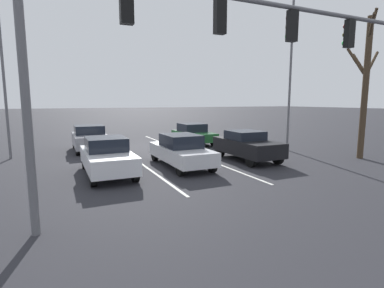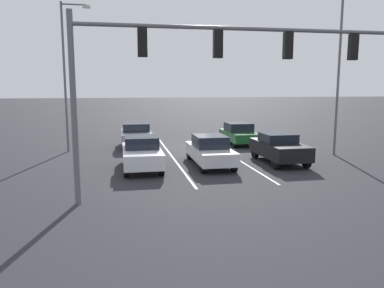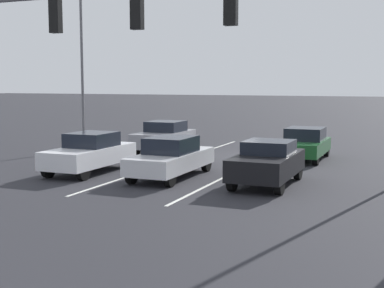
{
  "view_description": "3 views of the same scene",
  "coord_description": "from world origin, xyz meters",
  "px_view_note": "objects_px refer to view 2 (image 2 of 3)",
  "views": [
    {
      "loc": [
        5.56,
        19.68,
        3.12
      ],
      "look_at": [
        -0.58,
        6.32,
        1.0
      ],
      "focal_mm": 28.0,
      "sensor_mm": 36.0,
      "label": 1
    },
    {
      "loc": [
        4.6,
        25.01,
        3.97
      ],
      "look_at": [
        0.99,
        6.16,
        1.05
      ],
      "focal_mm": 35.0,
      "sensor_mm": 36.0,
      "label": 2
    },
    {
      "loc": [
        -8.26,
        24.82,
        3.58
      ],
      "look_at": [
        -1.07,
        7.49,
        1.42
      ],
      "focal_mm": 50.0,
      "sensor_mm": 36.0,
      "label": 3
    }
  ],
  "objects_px": {
    "car_white_rightlane_front": "(142,153)",
    "street_lamp_right_shoulder": "(67,69)",
    "traffic_signal_gantry": "(200,59)",
    "car_black_leftlane_front": "(279,148)",
    "street_lamp_left_shoulder": "(337,63)",
    "car_darkgreen_leftlane_second": "(239,133)",
    "car_gray_rightlane_second": "(136,135)",
    "car_silver_midlane_front": "(210,150)"
  },
  "relations": [
    {
      "from": "car_white_rightlane_front",
      "to": "street_lamp_right_shoulder",
      "type": "bearing_deg",
      "value": -55.11
    },
    {
      "from": "traffic_signal_gantry",
      "to": "car_white_rightlane_front",
      "type": "bearing_deg",
      "value": -71.04
    },
    {
      "from": "car_black_leftlane_front",
      "to": "street_lamp_left_shoulder",
      "type": "height_order",
      "value": "street_lamp_left_shoulder"
    },
    {
      "from": "traffic_signal_gantry",
      "to": "street_lamp_left_shoulder",
      "type": "height_order",
      "value": "street_lamp_left_shoulder"
    },
    {
      "from": "traffic_signal_gantry",
      "to": "street_lamp_right_shoulder",
      "type": "xyz_separation_m",
      "value": [
        5.87,
        -11.07,
        0.16
      ]
    },
    {
      "from": "car_darkgreen_leftlane_second",
      "to": "car_gray_rightlane_second",
      "type": "height_order",
      "value": "car_gray_rightlane_second"
    },
    {
      "from": "car_gray_rightlane_second",
      "to": "car_silver_midlane_front",
      "type": "bearing_deg",
      "value": 117.6
    },
    {
      "from": "car_gray_rightlane_second",
      "to": "street_lamp_right_shoulder",
      "type": "distance_m",
      "value": 6.01
    },
    {
      "from": "car_darkgreen_leftlane_second",
      "to": "car_white_rightlane_front",
      "type": "bearing_deg",
      "value": 43.6
    },
    {
      "from": "car_white_rightlane_front",
      "to": "car_gray_rightlane_second",
      "type": "bearing_deg",
      "value": -90.2
    },
    {
      "from": "car_black_leftlane_front",
      "to": "car_white_rightlane_front",
      "type": "xyz_separation_m",
      "value": [
        7.23,
        0.13,
        -0.01
      ]
    },
    {
      "from": "car_silver_midlane_front",
      "to": "street_lamp_left_shoulder",
      "type": "height_order",
      "value": "street_lamp_left_shoulder"
    },
    {
      "from": "car_gray_rightlane_second",
      "to": "street_lamp_right_shoulder",
      "type": "height_order",
      "value": "street_lamp_right_shoulder"
    },
    {
      "from": "car_darkgreen_leftlane_second",
      "to": "car_gray_rightlane_second",
      "type": "relative_size",
      "value": 1.03
    },
    {
      "from": "car_black_leftlane_front",
      "to": "car_white_rightlane_front",
      "type": "relative_size",
      "value": 0.94
    },
    {
      "from": "street_lamp_left_shoulder",
      "to": "car_silver_midlane_front",
      "type": "bearing_deg",
      "value": 11.12
    },
    {
      "from": "car_white_rightlane_front",
      "to": "traffic_signal_gantry",
      "type": "relative_size",
      "value": 0.36
    },
    {
      "from": "car_silver_midlane_front",
      "to": "car_gray_rightlane_second",
      "type": "relative_size",
      "value": 1.16
    },
    {
      "from": "car_silver_midlane_front",
      "to": "street_lamp_left_shoulder",
      "type": "distance_m",
      "value": 9.18
    },
    {
      "from": "car_black_leftlane_front",
      "to": "street_lamp_left_shoulder",
      "type": "bearing_deg",
      "value": -158.31
    },
    {
      "from": "car_silver_midlane_front",
      "to": "street_lamp_right_shoulder",
      "type": "distance_m",
      "value": 10.36
    },
    {
      "from": "car_gray_rightlane_second",
      "to": "street_lamp_right_shoulder",
      "type": "xyz_separation_m",
      "value": [
        4.09,
        0.99,
        4.29
      ]
    },
    {
      "from": "car_darkgreen_leftlane_second",
      "to": "traffic_signal_gantry",
      "type": "xyz_separation_m",
      "value": [
        5.44,
        12.13,
        4.18
      ]
    },
    {
      "from": "car_white_rightlane_front",
      "to": "traffic_signal_gantry",
      "type": "distance_m",
      "value": 6.91
    },
    {
      "from": "car_white_rightlane_front",
      "to": "car_darkgreen_leftlane_second",
      "type": "height_order",
      "value": "car_white_rightlane_front"
    },
    {
      "from": "traffic_signal_gantry",
      "to": "street_lamp_left_shoulder",
      "type": "relative_size",
      "value": 1.28
    },
    {
      "from": "traffic_signal_gantry",
      "to": "street_lamp_left_shoulder",
      "type": "bearing_deg",
      "value": -143.68
    },
    {
      "from": "car_white_rightlane_front",
      "to": "car_gray_rightlane_second",
      "type": "height_order",
      "value": "same"
    },
    {
      "from": "traffic_signal_gantry",
      "to": "car_darkgreen_leftlane_second",
      "type": "bearing_deg",
      "value": -114.16
    },
    {
      "from": "car_black_leftlane_front",
      "to": "car_darkgreen_leftlane_second",
      "type": "bearing_deg",
      "value": -90.07
    },
    {
      "from": "car_silver_midlane_front",
      "to": "car_darkgreen_leftlane_second",
      "type": "relative_size",
      "value": 1.12
    },
    {
      "from": "traffic_signal_gantry",
      "to": "street_lamp_left_shoulder",
      "type": "distance_m",
      "value": 11.79
    },
    {
      "from": "car_gray_rightlane_second",
      "to": "street_lamp_left_shoulder",
      "type": "height_order",
      "value": "street_lamp_left_shoulder"
    },
    {
      "from": "car_darkgreen_leftlane_second",
      "to": "street_lamp_left_shoulder",
      "type": "distance_m",
      "value": 8.01
    },
    {
      "from": "car_silver_midlane_front",
      "to": "car_white_rightlane_front",
      "type": "relative_size",
      "value": 1.05
    },
    {
      "from": "car_black_leftlane_front",
      "to": "car_silver_midlane_front",
      "type": "bearing_deg",
      "value": -1.23
    },
    {
      "from": "car_silver_midlane_front",
      "to": "car_darkgreen_leftlane_second",
      "type": "bearing_deg",
      "value": -119.33
    },
    {
      "from": "car_silver_midlane_front",
      "to": "street_lamp_right_shoulder",
      "type": "xyz_separation_m",
      "value": [
        7.55,
        -5.63,
        4.31
      ]
    },
    {
      "from": "car_gray_rightlane_second",
      "to": "street_lamp_right_shoulder",
      "type": "relative_size",
      "value": 0.45
    },
    {
      "from": "car_darkgreen_leftlane_second",
      "to": "street_lamp_right_shoulder",
      "type": "xyz_separation_m",
      "value": [
        11.31,
        1.06,
        4.34
      ]
    },
    {
      "from": "car_white_rightlane_front",
      "to": "car_gray_rightlane_second",
      "type": "relative_size",
      "value": 1.1
    },
    {
      "from": "car_gray_rightlane_second",
      "to": "traffic_signal_gantry",
      "type": "xyz_separation_m",
      "value": [
        -1.77,
        12.06,
        4.13
      ]
    }
  ]
}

